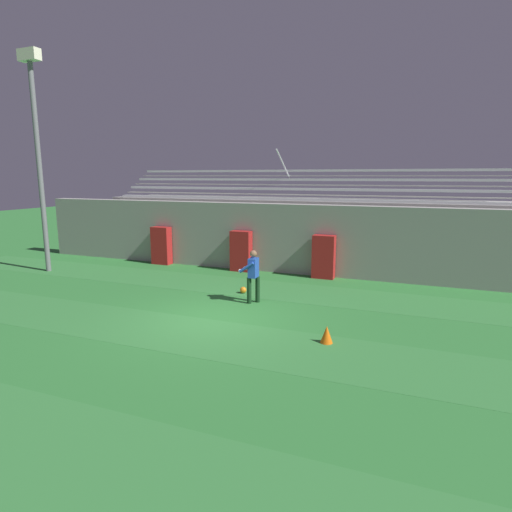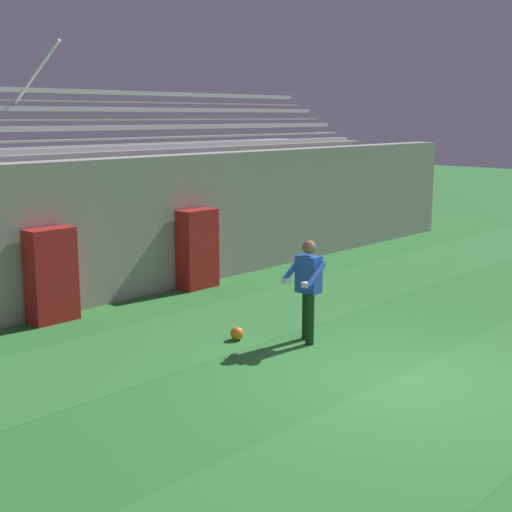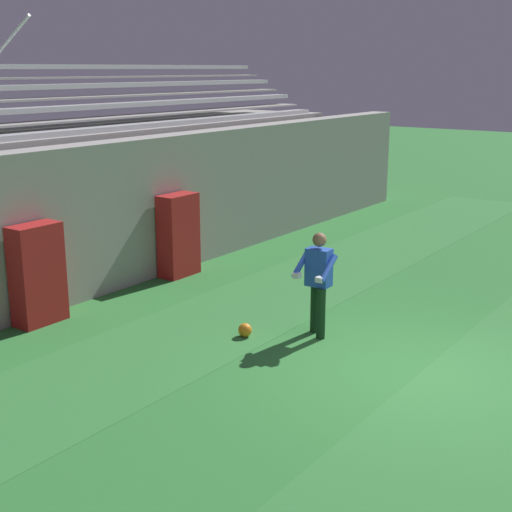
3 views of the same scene
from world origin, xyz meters
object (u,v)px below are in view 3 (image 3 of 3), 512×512
object	(u,v)px
padding_pillar_gate_right	(179,235)
goalkeeper	(318,278)
soccer_ball	(245,330)
padding_pillar_gate_left	(37,274)

from	to	relation	value
padding_pillar_gate_right	goalkeeper	xyz separation A→B (m)	(-1.30, -4.06, 0.12)
padding_pillar_gate_right	soccer_ball	xyz separation A→B (m)	(-2.02, -3.16, -0.73)
soccer_ball	padding_pillar_gate_right	bearing A→B (deg)	57.43
padding_pillar_gate_right	soccer_ball	bearing A→B (deg)	-122.57
padding_pillar_gate_left	padding_pillar_gate_right	bearing A→B (deg)	0.00
padding_pillar_gate_left	goalkeeper	world-z (taller)	padding_pillar_gate_left
goalkeeper	soccer_ball	size ratio (longest dim) A/B	7.59
padding_pillar_gate_left	goalkeeper	xyz separation A→B (m)	(2.18, -4.06, 0.12)
padding_pillar_gate_right	goalkeeper	distance (m)	4.26
padding_pillar_gate_left	goalkeeper	distance (m)	4.61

